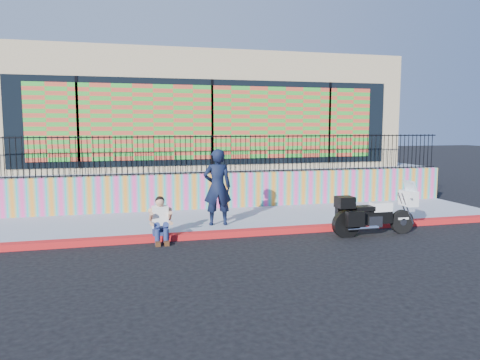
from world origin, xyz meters
name	(u,v)px	position (x,y,z in m)	size (l,w,h in m)	color
ground	(245,236)	(0.00, 0.00, 0.00)	(90.00, 90.00, 0.00)	black
red_curb	(245,233)	(0.00, 0.00, 0.07)	(16.00, 0.30, 0.15)	red
sidewalk	(230,220)	(0.00, 1.65, 0.07)	(16.00, 3.00, 0.15)	#9098AD
mural_wall	(218,191)	(0.00, 3.25, 0.70)	(16.00, 0.20, 1.10)	#FF439B
metal_fence	(218,154)	(0.00, 3.25, 1.85)	(15.80, 0.04, 1.20)	black
elevated_platform	(193,176)	(0.00, 8.35, 0.62)	(16.00, 10.00, 1.25)	#9098AD
storefront_building	(193,113)	(0.00, 8.13, 3.25)	(14.00, 8.06, 4.00)	tan
police_motorcycle	(373,213)	(3.11, -0.79, 0.57)	(2.19, 0.72, 1.36)	black
police_officer	(217,187)	(-0.55, 0.75, 1.15)	(0.73, 0.48, 2.00)	black
seated_man	(161,224)	(-2.12, -0.19, 0.45)	(0.54, 0.71, 1.06)	navy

